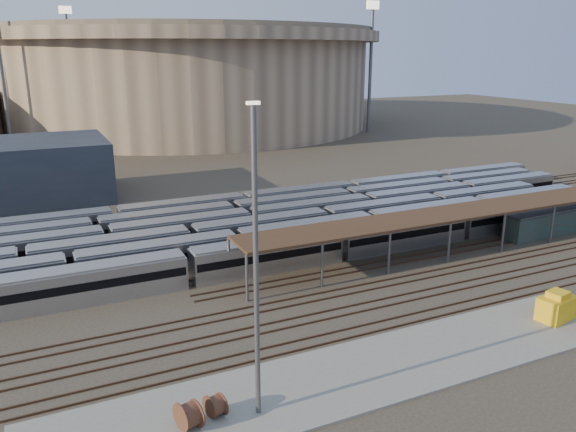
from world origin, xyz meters
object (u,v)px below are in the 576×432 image
at_px(yellow_equipment, 556,308).
at_px(teal_boxcar, 546,223).
at_px(cable_reel_east, 215,405).
at_px(yard_light_pole, 256,268).
at_px(cable_reel_west, 189,415).

bearing_deg(yellow_equipment, teal_boxcar, 31.82).
height_order(cable_reel_east, yard_light_pole, yard_light_pole).
bearing_deg(cable_reel_east, cable_reel_west, -165.67).
bearing_deg(teal_boxcar, yellow_equipment, -139.69).
height_order(cable_reel_east, yellow_equipment, yellow_equipment).
bearing_deg(yard_light_pole, cable_reel_west, 175.92).
xyz_separation_m(cable_reel_east, yellow_equipment, (33.45, 0.51, 0.29)).
height_order(teal_boxcar, yellow_equipment, teal_boxcar).
distance_m(cable_reel_west, cable_reel_east, 2.08).
relative_size(cable_reel_west, yellow_equipment, 0.56).
xyz_separation_m(cable_reel_west, cable_reel_east, (2.01, 0.51, -0.17)).
height_order(yard_light_pole, yellow_equipment, yard_light_pole).
bearing_deg(cable_reel_west, yellow_equipment, 1.65).
bearing_deg(cable_reel_west, teal_boxcar, 19.67).
height_order(teal_boxcar, yard_light_pole, yard_light_pole).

